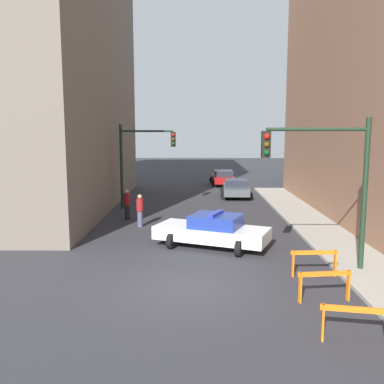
{
  "coord_description": "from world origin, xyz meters",
  "views": [
    {
      "loc": [
        0.11,
        -12.92,
        4.94
      ],
      "look_at": [
        -0.02,
        6.58,
        2.05
      ],
      "focal_mm": 40.0,
      "sensor_mm": 36.0,
      "label": 1
    }
  ],
  "objects_px": {
    "police_car": "(213,230)",
    "parked_car_near": "(236,188)",
    "traffic_light_far": "(139,154)",
    "traffic_cone": "(241,245)",
    "pedestrian_crossing": "(140,210)",
    "barrier_back": "(314,259)",
    "pedestrian_corner": "(127,204)",
    "barrier_mid": "(325,281)",
    "barrier_front": "(356,318)",
    "traffic_light_near": "(331,171)",
    "parked_car_mid": "(223,177)"
  },
  "relations": [
    {
      "from": "parked_car_near",
      "to": "traffic_cone",
      "type": "xyz_separation_m",
      "value": [
        -1.14,
        -14.18,
        -0.36
      ]
    },
    {
      "from": "parked_car_near",
      "to": "pedestrian_corner",
      "type": "bearing_deg",
      "value": -127.13
    },
    {
      "from": "parked_car_mid",
      "to": "parked_car_near",
      "type": "bearing_deg",
      "value": -87.41
    },
    {
      "from": "traffic_light_far",
      "to": "barrier_mid",
      "type": "height_order",
      "value": "traffic_light_far"
    },
    {
      "from": "traffic_light_near",
      "to": "traffic_light_far",
      "type": "relative_size",
      "value": 1.0
    },
    {
      "from": "traffic_light_near",
      "to": "police_car",
      "type": "xyz_separation_m",
      "value": [
        -3.86,
        3.05,
        -2.81
      ]
    },
    {
      "from": "pedestrian_corner",
      "to": "barrier_front",
      "type": "relative_size",
      "value": 1.05
    },
    {
      "from": "parked_car_near",
      "to": "barrier_mid",
      "type": "relative_size",
      "value": 2.76
    },
    {
      "from": "police_car",
      "to": "pedestrian_crossing",
      "type": "height_order",
      "value": "pedestrian_crossing"
    },
    {
      "from": "traffic_light_far",
      "to": "traffic_cone",
      "type": "height_order",
      "value": "traffic_light_far"
    },
    {
      "from": "pedestrian_corner",
      "to": "barrier_front",
      "type": "distance_m",
      "value": 15.56
    },
    {
      "from": "police_car",
      "to": "pedestrian_corner",
      "type": "relative_size",
      "value": 3.04
    },
    {
      "from": "traffic_light_far",
      "to": "police_car",
      "type": "distance_m",
      "value": 10.03
    },
    {
      "from": "pedestrian_corner",
      "to": "barrier_back",
      "type": "relative_size",
      "value": 1.04
    },
    {
      "from": "barrier_back",
      "to": "pedestrian_crossing",
      "type": "bearing_deg",
      "value": 132.75
    },
    {
      "from": "traffic_light_near",
      "to": "barrier_front",
      "type": "relative_size",
      "value": 3.29
    },
    {
      "from": "police_car",
      "to": "traffic_cone",
      "type": "distance_m",
      "value": 1.4
    },
    {
      "from": "traffic_light_far",
      "to": "barrier_back",
      "type": "height_order",
      "value": "traffic_light_far"
    },
    {
      "from": "barrier_back",
      "to": "traffic_cone",
      "type": "relative_size",
      "value": 2.44
    },
    {
      "from": "traffic_light_near",
      "to": "traffic_light_far",
      "type": "bearing_deg",
      "value": 124.31
    },
    {
      "from": "traffic_light_near",
      "to": "traffic_light_far",
      "type": "distance_m",
      "value": 14.25
    },
    {
      "from": "barrier_back",
      "to": "barrier_front",
      "type": "bearing_deg",
      "value": -93.88
    },
    {
      "from": "barrier_back",
      "to": "parked_car_near",
      "type": "bearing_deg",
      "value": 93.42
    },
    {
      "from": "traffic_light_far",
      "to": "pedestrian_corner",
      "type": "relative_size",
      "value": 3.13
    },
    {
      "from": "traffic_light_far",
      "to": "barrier_mid",
      "type": "bearing_deg",
      "value": -63.61
    },
    {
      "from": "parked_car_mid",
      "to": "barrier_front",
      "type": "bearing_deg",
      "value": -89.2
    },
    {
      "from": "pedestrian_crossing",
      "to": "barrier_back",
      "type": "distance_m",
      "value": 10.02
    },
    {
      "from": "parked_car_mid",
      "to": "barrier_back",
      "type": "distance_m",
      "value": 23.77
    },
    {
      "from": "pedestrian_crossing",
      "to": "traffic_light_far",
      "type": "bearing_deg",
      "value": -72.35
    },
    {
      "from": "parked_car_near",
      "to": "traffic_cone",
      "type": "relative_size",
      "value": 6.7
    },
    {
      "from": "traffic_light_far",
      "to": "traffic_cone",
      "type": "xyz_separation_m",
      "value": [
        5.28,
        -9.47,
        -3.08
      ]
    },
    {
      "from": "barrier_mid",
      "to": "barrier_back",
      "type": "xyz_separation_m",
      "value": [
        0.29,
        2.12,
        0.0
      ]
    },
    {
      "from": "police_car",
      "to": "traffic_light_far",
      "type": "bearing_deg",
      "value": 47.89
    },
    {
      "from": "traffic_light_far",
      "to": "pedestrian_corner",
      "type": "xyz_separation_m",
      "value": [
        -0.29,
        -3.16,
        -2.54
      ]
    },
    {
      "from": "parked_car_near",
      "to": "pedestrian_crossing",
      "type": "relative_size",
      "value": 2.65
    },
    {
      "from": "police_car",
      "to": "parked_car_near",
      "type": "distance_m",
      "value": 13.61
    },
    {
      "from": "parked_car_near",
      "to": "barrier_mid",
      "type": "distance_m",
      "value": 19.12
    },
    {
      "from": "traffic_cone",
      "to": "traffic_light_far",
      "type": "bearing_deg",
      "value": 119.14
    },
    {
      "from": "traffic_light_far",
      "to": "barrier_mid",
      "type": "xyz_separation_m",
      "value": [
        7.15,
        -14.4,
        -2.78
      ]
    },
    {
      "from": "barrier_mid",
      "to": "barrier_front",
      "type": "bearing_deg",
      "value": -90.44
    },
    {
      "from": "barrier_mid",
      "to": "traffic_cone",
      "type": "height_order",
      "value": "barrier_mid"
    },
    {
      "from": "police_car",
      "to": "barrier_front",
      "type": "xyz_separation_m",
      "value": [
        2.96,
        -8.12,
        -0.11
      ]
    },
    {
      "from": "pedestrian_crossing",
      "to": "barrier_front",
      "type": "distance_m",
      "value": 13.57
    },
    {
      "from": "pedestrian_corner",
      "to": "barrier_mid",
      "type": "distance_m",
      "value": 13.48
    },
    {
      "from": "police_car",
      "to": "parked_car_mid",
      "type": "xyz_separation_m",
      "value": [
        1.76,
        20.17,
        -0.05
      ]
    },
    {
      "from": "pedestrian_crossing",
      "to": "barrier_front",
      "type": "xyz_separation_m",
      "value": [
        6.49,
        -11.92,
        -0.24
      ]
    },
    {
      "from": "pedestrian_crossing",
      "to": "barrier_back",
      "type": "relative_size",
      "value": 1.04
    },
    {
      "from": "parked_car_near",
      "to": "barrier_mid",
      "type": "xyz_separation_m",
      "value": [
        0.72,
        -19.11,
        -0.06
      ]
    },
    {
      "from": "traffic_light_near",
      "to": "barrier_mid",
      "type": "xyz_separation_m",
      "value": [
        -0.89,
        -2.63,
        -2.91
      ]
    },
    {
      "from": "pedestrian_crossing",
      "to": "police_car",
      "type": "bearing_deg",
      "value": 143.15
    }
  ]
}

